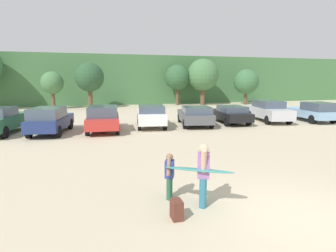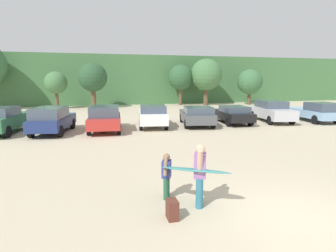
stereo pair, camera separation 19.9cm
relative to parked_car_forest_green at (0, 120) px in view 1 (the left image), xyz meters
name	(u,v)px [view 1 (the left image)]	position (x,y,z in m)	size (l,w,h in m)	color
ground_plane	(301,218)	(9.81, -12.86, -0.82)	(120.00, 120.00, 0.00)	#C1B293
hillside_ridge	(125,80)	(9.81, 22.86, 2.27)	(108.00, 12.00, 6.19)	#427042
tree_center	(52,83)	(1.13, 13.87, 1.96)	(2.36, 2.36, 3.99)	brown
tree_right	(89,78)	(4.97, 13.38, 2.53)	(3.09, 3.09, 4.94)	brown
tree_far_left	(177,78)	(15.41, 15.07, 2.56)	(3.09, 3.09, 4.95)	brown
tree_far_right	(203,75)	(18.45, 14.27, 2.88)	(3.87, 3.87, 5.67)	brown
tree_center_left	(246,82)	(24.00, 13.47, 2.02)	(3.13, 3.13, 4.43)	brown
parked_car_forest_green	(0,120)	(0.00, 0.00, 0.00)	(2.36, 4.41, 1.58)	#2D6642
parked_car_navy	(50,120)	(2.78, -0.62, 0.01)	(2.35, 4.34, 1.58)	navy
parked_car_red	(103,118)	(5.82, -0.55, -0.01)	(2.16, 4.24, 1.54)	#B72D28
parked_car_white	(151,115)	(8.98, 0.21, -0.03)	(2.36, 4.44, 1.47)	white
parked_car_dark_gray	(195,115)	(12.02, -0.12, -0.11)	(2.68, 4.42, 1.36)	#4C4F54
parked_car_black	(230,114)	(14.86, 0.17, -0.14)	(2.03, 4.13, 1.28)	black
parked_car_silver	(269,111)	(18.13, 0.25, 0.00)	(2.45, 4.67, 1.57)	silver
parked_car_sky_blue	(312,111)	(21.33, -0.60, -0.06)	(2.26, 4.57, 1.49)	#84ADD1
person_adult	(203,171)	(7.87, -11.64, 0.08)	(0.42, 0.68, 1.60)	teal
person_child	(170,173)	(7.17, -11.01, -0.13)	(0.32, 0.58, 1.24)	#26593F
surfboard_teal	(199,170)	(7.76, -11.65, 0.12)	(1.76, 1.30, 0.17)	teal
backpack_dropped	(177,210)	(7.03, -12.13, -0.60)	(0.24, 0.34, 0.45)	#592D23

